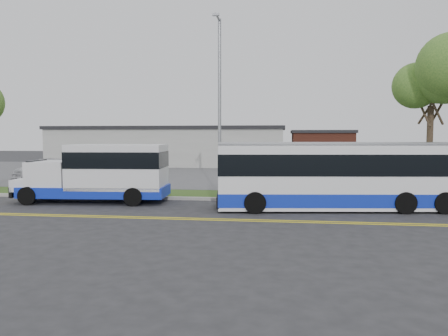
# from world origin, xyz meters

# --- Properties ---
(ground) EXTENTS (140.00, 140.00, 0.00)m
(ground) POSITION_xyz_m (0.00, 0.00, 0.00)
(ground) COLOR #28282B
(ground) RESTS_ON ground
(lane_line_north) EXTENTS (70.00, 0.12, 0.01)m
(lane_line_north) POSITION_xyz_m (0.00, -3.85, 0.01)
(lane_line_north) COLOR yellow
(lane_line_north) RESTS_ON ground
(lane_line_south) EXTENTS (70.00, 0.12, 0.01)m
(lane_line_south) POSITION_xyz_m (0.00, -4.15, 0.01)
(lane_line_south) COLOR yellow
(lane_line_south) RESTS_ON ground
(curb) EXTENTS (80.00, 0.30, 0.15)m
(curb) POSITION_xyz_m (0.00, 1.10, 0.07)
(curb) COLOR #9E9B93
(curb) RESTS_ON ground
(verge) EXTENTS (80.00, 3.30, 0.10)m
(verge) POSITION_xyz_m (0.00, 2.90, 0.05)
(verge) COLOR #39511B
(verge) RESTS_ON ground
(parking_lot) EXTENTS (80.00, 25.00, 0.10)m
(parking_lot) POSITION_xyz_m (0.00, 17.00, 0.05)
(parking_lot) COLOR #4C4C4F
(parking_lot) RESTS_ON ground
(commercial_building) EXTENTS (25.40, 10.40, 4.35)m
(commercial_building) POSITION_xyz_m (-6.00, 27.00, 2.18)
(commercial_building) COLOR #9E9E99
(commercial_building) RESTS_ON ground
(brick_wing) EXTENTS (6.30, 7.30, 3.90)m
(brick_wing) POSITION_xyz_m (10.50, 26.00, 1.96)
(brick_wing) COLOR brown
(brick_wing) RESTS_ON ground
(tree_east) EXTENTS (5.20, 5.20, 8.33)m
(tree_east) POSITION_xyz_m (14.00, 3.00, 6.20)
(tree_east) COLOR #38271F
(tree_east) RESTS_ON verge
(streetlight_near) EXTENTS (0.35, 1.53, 9.50)m
(streetlight_near) POSITION_xyz_m (3.00, 2.73, 5.23)
(streetlight_near) COLOR gray
(streetlight_near) RESTS_ON verge
(shuttle_bus) EXTENTS (7.69, 3.01, 2.88)m
(shuttle_bus) POSITION_xyz_m (-2.43, -0.21, 1.54)
(shuttle_bus) COLOR #1029B5
(shuttle_bus) RESTS_ON ground
(transit_bus) EXTENTS (11.12, 3.79, 3.02)m
(transit_bus) POSITION_xyz_m (8.92, -0.84, 1.53)
(transit_bus) COLOR white
(transit_bus) RESTS_ON ground
(pedestrian) EXTENTS (0.62, 0.42, 1.65)m
(pedestrian) POSITION_xyz_m (-2.57, 3.50, 0.92)
(pedestrian) COLOR black
(pedestrian) RESTS_ON verge
(parked_car_a) EXTENTS (2.56, 4.39, 1.37)m
(parked_car_a) POSITION_xyz_m (-7.46, 11.30, 0.78)
(parked_car_a) COLOR silver
(parked_car_a) RESTS_ON parking_lot
(parked_car_b) EXTENTS (3.79, 5.44, 1.46)m
(parked_car_b) POSITION_xyz_m (-11.66, 10.49, 0.83)
(parked_car_b) COLOR silver
(parked_car_b) RESTS_ON parking_lot
(grocery_bag_left) EXTENTS (0.32, 0.32, 0.32)m
(grocery_bag_left) POSITION_xyz_m (-2.87, 3.25, 0.26)
(grocery_bag_left) COLOR white
(grocery_bag_left) RESTS_ON verge
(grocery_bag_right) EXTENTS (0.32, 0.32, 0.32)m
(grocery_bag_right) POSITION_xyz_m (-2.27, 3.75, 0.26)
(grocery_bag_right) COLOR white
(grocery_bag_right) RESTS_ON verge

